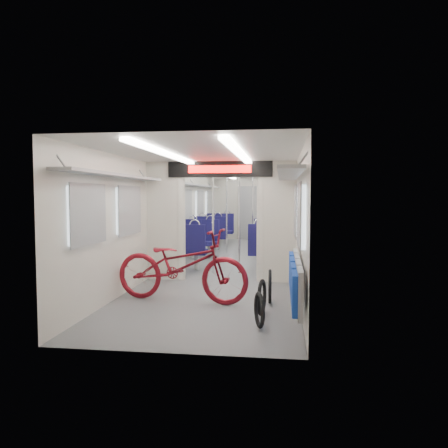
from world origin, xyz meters
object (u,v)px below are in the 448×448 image
Objects in this scene: bike_hoop_c at (270,288)px; seat_bay_near_left at (194,241)px; seat_bay_far_left at (216,229)px; stanchion_far_left at (227,213)px; bicycle at (181,265)px; bike_hoop_a at (259,312)px; bike_hoop_b at (262,299)px; seat_bay_far_right at (274,231)px; stanchion_far_right at (253,213)px; seat_bay_near_right at (271,241)px; stanchion_near_left at (213,219)px; flip_bench at (295,279)px; stanchion_near_right at (239,219)px.

bike_hoop_c is 4.19m from seat_bay_near_left.
seat_bay_far_left is 1.70m from stanchion_far_left.
bike_hoop_a is at bearing -123.84° from bicycle.
seat_bay_far_left reaches higher than bike_hoop_b.
seat_bay_far_left is 1.88m from seat_bay_far_right.
seat_bay_near_right is at bearing -71.94° from stanchion_far_right.
stanchion_far_left reaches higher than bike_hoop_b.
bike_hoop_b is 0.22× the size of stanchion_near_left.
seat_bay_far_right is (-0.00, 3.23, -0.01)m from seat_bay_near_right.
seat_bay_near_right reaches higher than seat_bay_near_left.
bike_hoop_a is at bearing -150.34° from flip_bench.
bike_hoop_c is at bearing -77.33° from bicycle.
seat_bay_near_left is 0.95× the size of stanchion_near_left.
stanchion_near_left reaches higher than bike_hoop_b.
stanchion_far_right is (0.76, -0.19, 0.00)m from stanchion_far_left.
seat_bay_near_left is 0.95× the size of stanchion_far_left.
flip_bench is 0.94× the size of seat_bay_near_right.
seat_bay_far_left is at bearing 173.81° from seat_bay_far_right.
bike_hoop_c is 0.23× the size of stanchion_far_left.
stanchion_near_left is 0.56m from stanchion_near_right.
flip_bench is 8.07m from seat_bay_far_right.
bike_hoop_a is 0.21× the size of seat_bay_far_right.
bike_hoop_b is 0.22× the size of stanchion_near_right.
stanchion_far_left is (0.55, 2.03, 0.59)m from seat_bay_near_left.
stanchion_far_left is (-0.11, 3.22, 0.00)m from stanchion_near_left.
seat_bay_near_left reaches higher than bike_hoop_a.
stanchion_near_right is (0.55, 0.06, 0.00)m from stanchion_near_left.
seat_bay_far_right is at bearing 89.80° from bike_hoop_a.
stanchion_near_right reaches higher than bike_hoop_c.
stanchion_near_left is 1.00× the size of stanchion_far_right.
seat_bay_far_right is at bearing 89.83° from bike_hoop_b.
bike_hoop_b is at bearing -67.33° from seat_bay_near_left.
stanchion_near_left is at bearing 107.27° from bike_hoop_a.
bike_hoop_c is 0.24× the size of seat_bay_far_right.
seat_bay_far_left is at bearing 104.59° from stanchion_near_right.
bike_hoop_a is at bearing -77.81° from seat_bay_far_left.
bicycle is 1.02× the size of flip_bench.
bike_hoop_a is 4.02m from stanchion_near_right.
seat_bay_far_left is 0.97× the size of stanchion_near_right.
stanchion_far_right is (-0.57, -1.49, 0.59)m from seat_bay_far_right.
stanchion_near_left reaches higher than seat_bay_far_right.
bicycle is 1.41m from bike_hoop_c.
stanchion_far_left is at bearing 74.92° from seat_bay_near_left.
seat_bay_far_left is at bearing 14.38° from bicycle.
seat_bay_near_right is at bearing -90.00° from seat_bay_far_right.
stanchion_near_left is (-1.18, 3.79, 0.95)m from bike_hoop_a.
seat_bay_near_left reaches higher than bike_hoop_c.
bicycle is at bearing -103.79° from stanchion_near_right.
bicycle is 1.48m from bike_hoop_b.
seat_bay_near_left is 1.49m from stanchion_near_left.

